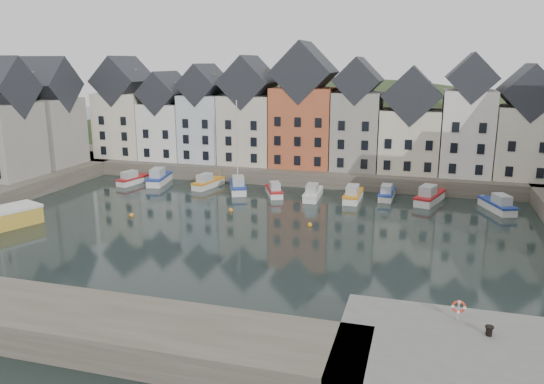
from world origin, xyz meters
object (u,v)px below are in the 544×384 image
at_px(mooring_bollard, 489,330).
at_px(life_ring_post, 459,307).
at_px(boat_a, 133,179).
at_px(boat_d, 238,186).

xyz_separation_m(mooring_bollard, life_ring_post, (-1.60, 1.36, 0.55)).
height_order(mooring_bollard, life_ring_post, life_ring_post).
xyz_separation_m(boat_a, boat_d, (15.98, -0.28, 0.16)).
relative_size(mooring_bollard, life_ring_post, 0.43).
bearing_deg(life_ring_post, boat_d, 127.26).
distance_m(mooring_bollard, life_ring_post, 2.17).
distance_m(boat_a, mooring_bollard, 56.60).
bearing_deg(life_ring_post, mooring_bollard, -40.28).
distance_m(boat_a, life_ring_post, 54.52).
xyz_separation_m(boat_d, mooring_bollard, (27.70, -35.67, 1.52)).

